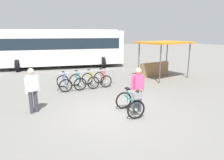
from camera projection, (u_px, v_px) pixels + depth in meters
The scene contains 11 objects.
ground_plane at pixel (119, 113), 7.46m from camera, with size 80.00×80.00×0.00m, color slate.
bike_rack_rail at pixel (87, 76), 10.64m from camera, with size 3.21×0.12×0.88m.
racked_bike_blue at pixel (64, 83), 10.39m from camera, with size 0.70×1.11×0.97m.
racked_bike_teal at pixel (78, 81), 10.68m from camera, with size 0.66×1.09×0.97m.
racked_bike_yellow at pixel (90, 80), 10.96m from camera, with size 0.68×1.11×0.97m.
racked_bike_red at pixel (102, 79), 11.25m from camera, with size 0.68×1.10×0.97m.
featured_bicycle at pixel (131, 102), 7.17m from camera, with size 0.71×1.22×1.09m.
person_with_featured_bike at pixel (138, 88), 7.36m from camera, with size 0.53×0.22×1.64m.
pedestrian_with_backpack at pixel (32, 88), 7.29m from camera, with size 0.49×0.42×1.64m.
bus_distant at pixel (61, 46), 16.83m from camera, with size 10.26×4.38×3.08m.
market_stall at pixel (160, 56), 13.15m from camera, with size 3.48×2.84×2.30m.
Camera 1 is at (-3.02, -6.31, 2.86)m, focal length 32.80 mm.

